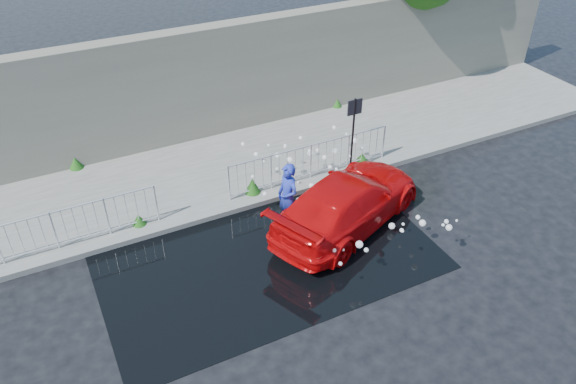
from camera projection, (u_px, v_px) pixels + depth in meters
name	position (u px, v px, depth m)	size (l,w,h in m)	color
ground	(264.00, 288.00, 12.87)	(90.00, 90.00, 0.00)	black
pavement	(194.00, 177.00, 16.47)	(30.00, 4.00, 0.15)	#61615D
curb	(218.00, 214.00, 15.01)	(30.00, 0.25, 0.16)	#61615D
retaining_wall	(164.00, 91.00, 17.02)	(30.00, 0.60, 3.50)	#666256
puddle	(266.00, 255.00, 13.78)	(8.00, 5.00, 0.01)	black
sign_post	(354.00, 124.00, 15.66)	(0.45, 0.06, 2.50)	black
railing_left	(54.00, 229.00, 13.43)	(5.05, 0.05, 1.10)	silver
railing_right	(311.00, 160.00, 15.98)	(5.05, 0.05, 1.10)	silver
weeds	(194.00, 180.00, 15.89)	(12.17, 3.93, 0.45)	#1A4B14
water_spray	(339.00, 187.00, 15.00)	(3.59, 5.78, 1.02)	white
red_car	(347.00, 202.00, 14.40)	(1.96, 4.81, 1.40)	red
person	(288.00, 197.00, 14.19)	(0.68, 0.44, 1.86)	#2232AC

